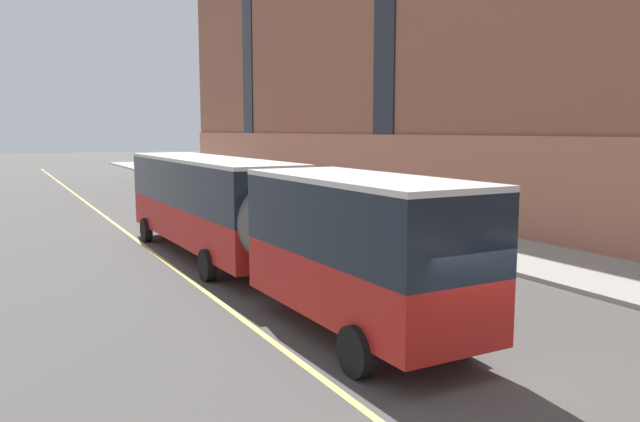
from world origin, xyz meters
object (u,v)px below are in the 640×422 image
(city_bus, at_px, (246,212))
(parked_car_champagne_4, at_px, (242,194))
(parked_car_red_3, at_px, (212,186))
(parked_car_white_0, at_px, (425,240))

(city_bus, distance_m, parked_car_champagne_4, 18.41)
(city_bus, distance_m, parked_car_red_3, 24.31)
(parked_car_white_0, bearing_deg, parked_car_red_3, 89.88)
(parked_car_white_0, bearing_deg, city_bus, 173.95)
(city_bus, height_order, parked_car_champagne_4, city_bus)
(parked_car_white_0, xyz_separation_m, parked_car_champagne_4, (-0.08, 17.91, -0.00))
(city_bus, xyz_separation_m, parked_car_white_0, (6.43, -0.68, -1.33))
(city_bus, relative_size, parked_car_red_3, 4.58)
(city_bus, bearing_deg, parked_car_red_3, 74.51)
(city_bus, xyz_separation_m, parked_car_red_3, (6.48, 23.39, -1.33))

